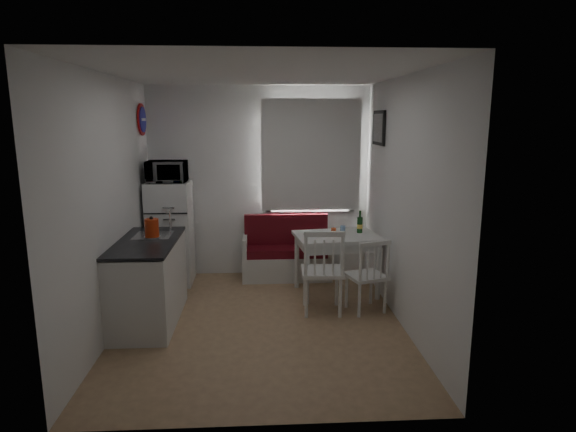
% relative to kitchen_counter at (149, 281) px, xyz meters
% --- Properties ---
extents(floor, '(3.00, 3.50, 0.02)m').
position_rel_kitchen_counter_xyz_m(floor, '(1.20, -0.16, -0.46)').
color(floor, '#926F4D').
rests_on(floor, ground).
extents(ceiling, '(3.00, 3.50, 0.02)m').
position_rel_kitchen_counter_xyz_m(ceiling, '(1.20, -0.16, 2.14)').
color(ceiling, white).
rests_on(ceiling, wall_back).
extents(wall_back, '(3.00, 0.02, 2.60)m').
position_rel_kitchen_counter_xyz_m(wall_back, '(1.20, 1.59, 0.84)').
color(wall_back, white).
rests_on(wall_back, floor).
extents(wall_front, '(3.00, 0.02, 2.60)m').
position_rel_kitchen_counter_xyz_m(wall_front, '(1.20, -1.91, 0.84)').
color(wall_front, white).
rests_on(wall_front, floor).
extents(wall_left, '(0.02, 3.50, 2.60)m').
position_rel_kitchen_counter_xyz_m(wall_left, '(-0.30, -0.16, 0.84)').
color(wall_left, white).
rests_on(wall_left, floor).
extents(wall_right, '(0.02, 3.50, 2.60)m').
position_rel_kitchen_counter_xyz_m(wall_right, '(2.70, -0.16, 0.84)').
color(wall_right, white).
rests_on(wall_right, floor).
extents(window, '(1.22, 0.06, 1.47)m').
position_rel_kitchen_counter_xyz_m(window, '(1.90, 1.56, 1.17)').
color(window, white).
rests_on(window, wall_back).
extents(curtain, '(1.35, 0.02, 1.50)m').
position_rel_kitchen_counter_xyz_m(curtain, '(1.90, 1.49, 1.22)').
color(curtain, white).
rests_on(curtain, wall_back).
extents(kitchen_counter, '(0.62, 1.32, 1.16)m').
position_rel_kitchen_counter_xyz_m(kitchen_counter, '(0.00, 0.00, 0.00)').
color(kitchen_counter, white).
rests_on(kitchen_counter, floor).
extents(wall_sign, '(0.03, 0.40, 0.40)m').
position_rel_kitchen_counter_xyz_m(wall_sign, '(-0.27, 1.29, 1.69)').
color(wall_sign, '#181B92').
rests_on(wall_sign, wall_left).
extents(picture_frame, '(0.04, 0.52, 0.42)m').
position_rel_kitchen_counter_xyz_m(picture_frame, '(2.67, 0.94, 1.59)').
color(picture_frame, black).
rests_on(picture_frame, wall_right).
extents(bench, '(1.21, 0.46, 0.86)m').
position_rel_kitchen_counter_xyz_m(bench, '(1.56, 1.35, -0.17)').
color(bench, white).
rests_on(bench, floor).
extents(dining_table, '(1.09, 0.83, 0.75)m').
position_rel_kitchen_counter_xyz_m(dining_table, '(2.15, 0.72, 0.21)').
color(dining_table, white).
rests_on(dining_table, floor).
extents(chair_left, '(0.48, 0.46, 0.53)m').
position_rel_kitchen_counter_xyz_m(chair_left, '(1.90, 0.05, 0.15)').
color(chair_left, white).
rests_on(chair_left, floor).
extents(chair_right, '(0.50, 0.49, 0.46)m').
position_rel_kitchen_counter_xyz_m(chair_right, '(2.40, 0.06, 0.07)').
color(chair_right, white).
rests_on(chair_right, floor).
extents(fridge, '(0.54, 0.54, 1.36)m').
position_rel_kitchen_counter_xyz_m(fridge, '(0.02, 1.24, 0.23)').
color(fridge, white).
rests_on(fridge, floor).
extents(microwave, '(0.50, 0.34, 0.27)m').
position_rel_kitchen_counter_xyz_m(microwave, '(0.02, 1.19, 1.04)').
color(microwave, white).
rests_on(microwave, fridge).
extents(kettle, '(0.18, 0.18, 0.24)m').
position_rel_kitchen_counter_xyz_m(kettle, '(0.05, 0.07, 0.56)').
color(kettle, red).
rests_on(kettle, kitchen_counter).
extents(wine_bottle, '(0.07, 0.07, 0.28)m').
position_rel_kitchen_counter_xyz_m(wine_bottle, '(2.45, 0.82, 0.44)').
color(wine_bottle, '#133E17').
rests_on(wine_bottle, dining_table).
extents(drinking_glass_orange, '(0.06, 0.06, 0.10)m').
position_rel_kitchen_counter_xyz_m(drinking_glass_orange, '(2.10, 0.67, 0.35)').
color(drinking_glass_orange, '#E15325').
rests_on(drinking_glass_orange, dining_table).
extents(drinking_glass_blue, '(0.06, 0.06, 0.10)m').
position_rel_kitchen_counter_xyz_m(drinking_glass_blue, '(2.23, 0.77, 0.35)').
color(drinking_glass_blue, '#7AA0CF').
rests_on(drinking_glass_blue, dining_table).
extents(plate, '(0.23, 0.23, 0.02)m').
position_rel_kitchen_counter_xyz_m(plate, '(1.85, 0.74, 0.31)').
color(plate, white).
rests_on(plate, dining_table).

